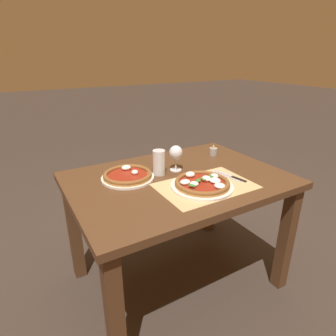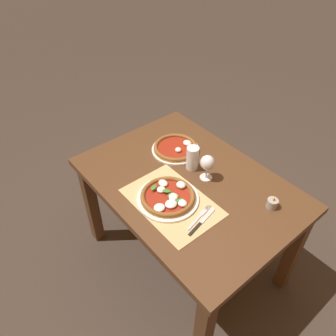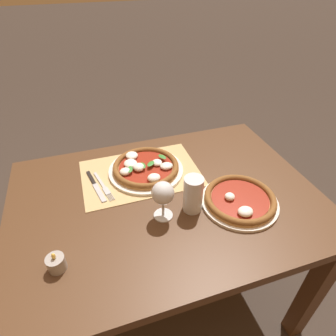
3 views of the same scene
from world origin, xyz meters
name	(u,v)px [view 3 (image 3 of 3)]	position (x,y,z in m)	size (l,w,h in m)	color
ground_plane	(167,293)	(0.00, 0.00, 0.00)	(24.00, 24.00, 0.00)	#382D26
dining_table	(166,215)	(0.00, 0.00, 0.63)	(1.21, 0.86, 0.74)	#4C301C
paper_placemat	(141,173)	(0.06, -0.17, 0.74)	(0.50, 0.34, 0.00)	tan
pizza_near	(146,168)	(0.04, -0.18, 0.76)	(0.33, 0.33, 0.05)	silver
pizza_far	(240,200)	(-0.26, 0.13, 0.76)	(0.29, 0.29, 0.05)	silver
wine_glass	(163,195)	(0.04, 0.10, 0.85)	(0.08, 0.08, 0.16)	silver
pint_glass	(193,195)	(-0.07, 0.09, 0.81)	(0.07, 0.07, 0.15)	silver
fork	(103,186)	(0.23, -0.13, 0.75)	(0.06, 0.20, 0.00)	#B7B7BC
knife	(96,186)	(0.26, -0.14, 0.75)	(0.06, 0.21, 0.01)	black
votive_candle	(56,264)	(0.41, 0.20, 0.76)	(0.06, 0.06, 0.07)	gray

